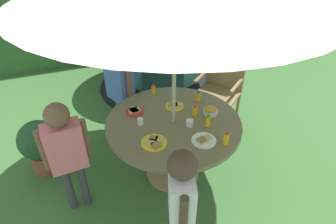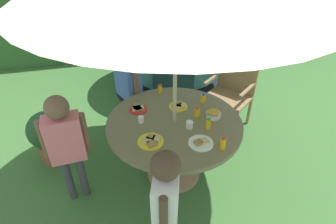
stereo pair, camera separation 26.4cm
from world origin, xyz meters
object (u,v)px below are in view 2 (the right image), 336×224
(juice_bottle_center_front, at_px, (160,89))
(plate_back_edge, at_px, (178,106))
(juice_bottle_far_left, at_px, (197,112))
(potted_plant, at_px, (48,134))
(garden_table, at_px, (174,131))
(juice_bottle_center_back, at_px, (223,143))
(plate_mid_left, at_px, (151,141))
(plate_far_right, at_px, (138,109))
(juice_bottle_near_left, at_px, (208,124))
(plate_mid_right, at_px, (201,143))
(snack_bowl, at_px, (213,114))
(cup_far, at_px, (189,125))
(dome_tent, at_px, (175,37))
(child_in_white_shirt, at_px, (166,199))
(cup_near, at_px, (141,119))
(juice_bottle_near_right, at_px, (203,98))
(child_in_pink_shirt, at_px, (65,138))
(child_in_blue_shirt, at_px, (128,78))
(wooden_chair, at_px, (232,87))

(juice_bottle_center_front, bearing_deg, plate_back_edge, -69.90)
(juice_bottle_far_left, bearing_deg, potted_plant, 161.03)
(garden_table, height_order, juice_bottle_center_back, juice_bottle_center_back)
(plate_mid_left, height_order, plate_far_right, same)
(potted_plant, relative_size, juice_bottle_near_left, 5.12)
(plate_far_right, xyz_separation_m, juice_bottle_center_back, (0.63, -0.77, 0.05))
(plate_mid_right, bearing_deg, plate_far_right, 125.20)
(snack_bowl, distance_m, plate_mid_left, 0.73)
(cup_far, bearing_deg, juice_bottle_center_back, -60.99)
(dome_tent, relative_size, cup_far, 35.68)
(cup_far, bearing_deg, juice_bottle_near_left, -19.01)
(child_in_white_shirt, height_order, cup_near, child_in_white_shirt)
(snack_bowl, xyz_separation_m, juice_bottle_near_right, (-0.01, 0.28, 0.02))
(child_in_pink_shirt, relative_size, snack_bowl, 8.01)
(snack_bowl, bearing_deg, plate_back_edge, 140.52)
(juice_bottle_center_front, bearing_deg, cup_near, -120.76)
(juice_bottle_near_right, xyz_separation_m, juice_bottle_far_left, (-0.15, -0.23, -0.00))
(plate_mid_left, height_order, cup_near, cup_near)
(plate_mid_right, relative_size, juice_bottle_near_left, 1.80)
(snack_bowl, xyz_separation_m, plate_mid_right, (-0.26, -0.37, -0.03))
(plate_mid_left, xyz_separation_m, juice_bottle_center_back, (0.59, -0.23, 0.05))
(child_in_blue_shirt, xyz_separation_m, juice_bottle_near_right, (0.75, -0.57, -0.05))
(plate_back_edge, relative_size, juice_bottle_near_left, 1.57)
(potted_plant, bearing_deg, cup_far, -25.88)
(wooden_chair, distance_m, cup_near, 1.54)
(wooden_chair, distance_m, plate_mid_left, 1.68)
(plate_mid_right, distance_m, juice_bottle_center_back, 0.20)
(wooden_chair, bearing_deg, child_in_white_shirt, -75.65)
(dome_tent, height_order, juice_bottle_center_back, dome_tent)
(juice_bottle_near_right, bearing_deg, child_in_pink_shirt, -166.86)
(potted_plant, relative_size, juice_bottle_near_right, 5.60)
(wooden_chair, bearing_deg, plate_mid_left, -89.20)
(wooden_chair, relative_size, juice_bottle_center_front, 9.08)
(garden_table, relative_size, dome_tent, 0.54)
(plate_mid_left, relative_size, juice_bottle_center_back, 1.86)
(garden_table, relative_size, child_in_white_shirt, 1.12)
(child_in_blue_shirt, relative_size, cup_near, 19.83)
(snack_bowl, bearing_deg, cup_near, 173.87)
(juice_bottle_near_left, height_order, juice_bottle_far_left, juice_bottle_near_left)
(juice_bottle_near_left, distance_m, cup_far, 0.18)
(juice_bottle_near_right, xyz_separation_m, juice_bottle_center_front, (-0.41, 0.31, -0.00))
(plate_mid_right, xyz_separation_m, plate_back_edge, (-0.04, 0.61, 0.00))
(dome_tent, relative_size, juice_bottle_far_left, 23.23)
(child_in_white_shirt, xyz_separation_m, cup_near, (-0.02, 0.98, 0.00))
(juice_bottle_center_front, bearing_deg, potted_plant, 179.99)
(garden_table, height_order, cup_near, cup_near)
(wooden_chair, distance_m, child_in_pink_shirt, 2.23)
(plate_mid_right, xyz_separation_m, juice_bottle_far_left, (0.10, 0.41, 0.04))
(plate_mid_right, bearing_deg, wooden_chair, 53.65)
(child_in_white_shirt, bearing_deg, plate_back_edge, -1.35)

